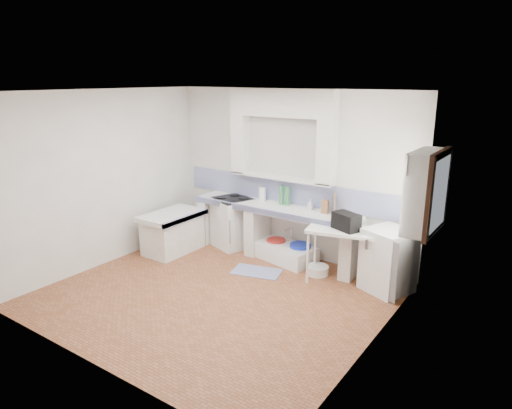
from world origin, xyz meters
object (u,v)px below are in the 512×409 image
Objects in this scene: sink at (285,253)px; side_table at (341,255)px; fridge at (388,260)px; stove at (233,223)px.

sink is 1.18m from side_table.
sink is 1.03× the size of side_table.
side_table is at bearing -148.23° from fridge.
fridge is at bearing 16.05° from stove.
side_table is 0.68m from fridge.
sink is at bearing 153.83° from side_table.
side_table reaches higher than sink.
stove reaches higher than sink.
stove is at bearing -170.66° from sink.
stove is at bearing -161.29° from fridge.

